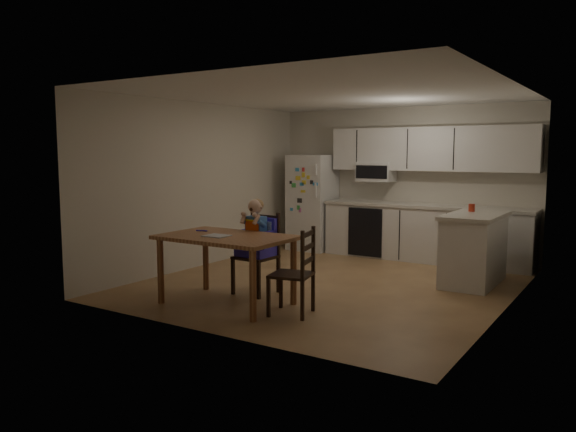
# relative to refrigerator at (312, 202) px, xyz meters

# --- Properties ---
(room) EXTENTS (4.52, 5.01, 2.51)m
(room) POSITION_rel_refrigerator_xyz_m (1.55, -1.67, 0.40)
(room) COLOR brown
(room) RESTS_ON ground
(refrigerator) EXTENTS (0.72, 0.70, 1.70)m
(refrigerator) POSITION_rel_refrigerator_xyz_m (0.00, 0.00, 0.00)
(refrigerator) COLOR silver
(refrigerator) RESTS_ON ground
(kitchen_run) EXTENTS (3.37, 0.62, 2.15)m
(kitchen_run) POSITION_rel_refrigerator_xyz_m (2.05, 0.09, 0.03)
(kitchen_run) COLOR silver
(kitchen_run) RESTS_ON ground
(kitchen_island) EXTENTS (0.67, 1.27, 0.94)m
(kitchen_island) POSITION_rel_refrigerator_xyz_m (3.16, -1.15, -0.38)
(kitchen_island) COLOR silver
(kitchen_island) RESTS_ON ground
(red_cup) EXTENTS (0.08, 0.08, 0.11)m
(red_cup) POSITION_rel_refrigerator_xyz_m (3.04, -0.89, 0.14)
(red_cup) COLOR red
(red_cup) RESTS_ON kitchen_island
(dining_table) EXTENTS (1.50, 0.96, 0.80)m
(dining_table) POSITION_rel_refrigerator_xyz_m (1.02, -3.72, -0.16)
(dining_table) COLOR brown
(dining_table) RESTS_ON ground
(napkin) EXTENTS (0.27, 0.23, 0.01)m
(napkin) POSITION_rel_refrigerator_xyz_m (0.97, -3.83, -0.04)
(napkin) COLOR #B4B3B9
(napkin) RESTS_ON dining_table
(toddler_spoon) EXTENTS (0.12, 0.06, 0.02)m
(toddler_spoon) POSITION_rel_refrigerator_xyz_m (0.54, -3.61, -0.04)
(toddler_spoon) COLOR #382BD3
(toddler_spoon) RESTS_ON dining_table
(chair_booster) EXTENTS (0.46, 0.46, 1.18)m
(chair_booster) POSITION_rel_refrigerator_xyz_m (1.02, -3.10, -0.14)
(chair_booster) COLOR black
(chair_booster) RESTS_ON ground
(chair_side) EXTENTS (0.50, 0.50, 0.95)m
(chair_side) POSITION_rel_refrigerator_xyz_m (1.97, -3.65, -0.31)
(chair_side) COLOR black
(chair_side) RESTS_ON ground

